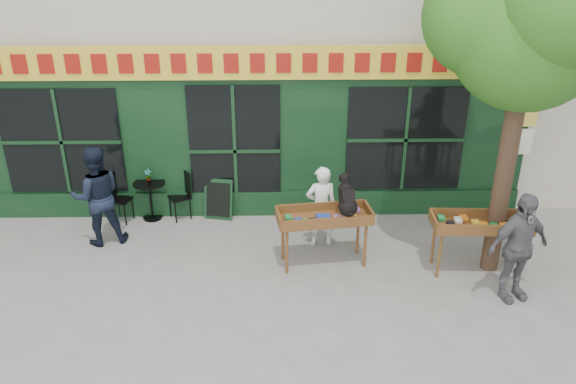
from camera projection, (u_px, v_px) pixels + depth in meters
The scene contains 13 objects.
ground at pixel (229, 280), 8.99m from camera, with size 80.00×80.00×0.00m, color slate.
street_tree at pixel (534, 9), 7.69m from camera, with size 3.05×2.90×5.60m.
book_cart_center at pixel (324, 219), 9.13m from camera, with size 1.57×0.82×0.99m.
dog at pixel (347, 194), 8.90m from camera, with size 0.34×0.60×0.60m, color black, non-canonical shape.
woman at pixel (321, 206), 9.75m from camera, with size 0.54×0.35×1.48m, color white.
book_cart_right at pixel (480, 226), 8.91m from camera, with size 1.53×0.69×0.99m.
man_right at pixel (518, 247), 8.22m from camera, with size 1.01×0.42×1.73m, color #55555A.
bistro_table at pixel (150, 193), 10.73m from camera, with size 0.60×0.60×0.76m.
bistro_chair_left at pixel (116, 194), 10.65m from camera, with size 0.45×0.44×0.95m.
bistro_chair_right at pixel (183, 191), 10.79m from camera, with size 0.50×0.49×0.95m.
potted_plant at pixel (148, 176), 10.59m from camera, with size 0.14×0.10×0.27m, color gray.
man_left at pixel (97, 196), 9.75m from camera, with size 0.88×0.69×1.81m, color black.
chalkboard at pixel (218, 199), 10.81m from camera, with size 0.59×0.30×0.79m.
Camera 1 is at (0.80, -7.62, 5.01)m, focal length 35.00 mm.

